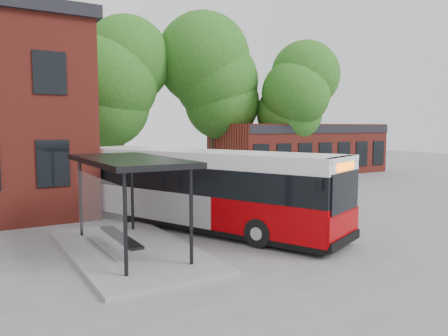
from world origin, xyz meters
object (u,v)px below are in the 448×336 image
bicycle_2 (261,177)px  bicycle_7 (294,174)px  bicycle_0 (244,176)px  bicycle_5 (299,176)px  bicycle_6 (296,174)px  bicycle_1 (255,178)px  city_bus (199,189)px  bicycle_4 (274,176)px  bus_shelter (129,205)px  bicycle_3 (272,177)px

bicycle_2 → bicycle_7: (2.54, -0.40, 0.09)m
bicycle_0 → bicycle_2: 1.11m
bicycle_2 → bicycle_5: bearing=-117.6°
bicycle_0 → bicycle_6: 3.98m
bicycle_1 → bicycle_6: (3.99, 0.70, -0.06)m
city_bus → bicycle_4: size_ratio=6.35×
city_bus → bicycle_7: (12.05, 8.87, -0.92)m
bicycle_5 → bicycle_7: size_ratio=0.87×
bicycle_0 → bus_shelter: bearing=119.5°
bicycle_3 → bicycle_7: bicycle_7 is taller
bicycle_0 → bicycle_1: (-0.08, -1.42, 0.01)m
bicycle_1 → bicycle_0: bearing=0.8°
bicycle_6 → bicycle_2: bearing=108.2°
bicycle_1 → bicycle_2: (0.94, 0.73, -0.06)m
bus_shelter → bicycle_7: (15.38, 10.69, -0.92)m
bicycle_6 → bicycle_0: bearing=98.3°
bicycle_2 → bicycle_5: bicycle_5 is taller
bicycle_3 → bicycle_5: bicycle_5 is taller
bicycle_2 → bicycle_3: (0.62, -0.47, 0.01)m
city_bus → bicycle_6: (12.55, 9.24, -1.02)m
bus_shelter → bicycle_7: bus_shelter is taller
bicycle_4 → bicycle_7: 1.63m
city_bus → bicycle_4: bearing=17.9°
bicycle_0 → bicycle_7: (3.41, -1.09, 0.04)m
bus_shelter → bicycle_6: size_ratio=4.25×
bicycle_4 → bicycle_5: size_ratio=1.17×
bicycle_0 → bicycle_1: 1.42m
bicycle_0 → city_bus: bearing=124.0°
city_bus → bicycle_2: size_ratio=6.86×
bicycle_3 → bicycle_5: 2.02m
bicycle_0 → bicycle_4: (1.79, -0.97, -0.01)m
bicycle_4 → bicycle_6: size_ratio=1.09×
bicycle_1 → bicycle_3: bicycle_1 is taller
bus_shelter → bicycle_3: 17.17m
bicycle_1 → bicycle_7: bicycle_7 is taller
bicycle_6 → bicycle_3: bearing=118.9°
bicycle_2 → bicycle_3: bicycle_3 is taller
bicycle_7 → bicycle_0: bearing=77.6°
bicycle_4 → bicycle_6: bearing=-62.6°
bicycle_2 → bicycle_1: bearing=119.1°
bicycle_4 → bicycle_7: bearing=-73.4°
bicycle_4 → bicycle_7: bicycle_7 is taller
city_bus → bicycle_1: size_ratio=6.95×
bicycle_2 → bicycle_3: size_ratio=1.11×
city_bus → bicycle_5: (12.10, 8.36, -0.99)m
bicycle_1 → bicycle_7: bearing=-80.7°
bus_shelter → bicycle_5: bus_shelter is taller
bus_shelter → bicycle_5: (15.43, 10.18, -0.99)m
bus_shelter → bicycle_2: bus_shelter is taller
bicycle_5 → bicycle_6: 0.98m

